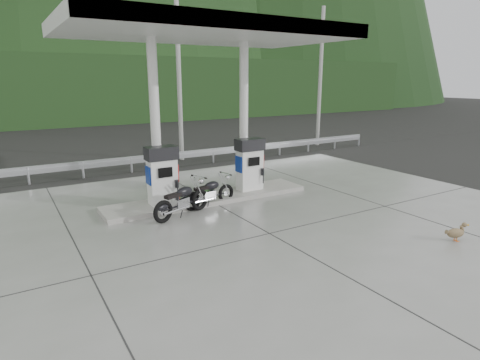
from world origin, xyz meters
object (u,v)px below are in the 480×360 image
gas_pump_right (250,164)px  motorcycle_left (182,201)px  duck (455,233)px  motorcycle_right (210,193)px  gas_pump_left (162,175)px

gas_pump_right → motorcycle_left: gas_pump_right is taller
gas_pump_right → duck: bearing=-71.7°
duck → motorcycle_right: bearing=144.0°
gas_pump_left → motorcycle_right: gas_pump_left is taller
gas_pump_right → motorcycle_right: size_ratio=0.99×
motorcycle_left → gas_pump_right: bearing=-1.4°
motorcycle_left → motorcycle_right: bearing=1.1°
motorcycle_left → duck: size_ratio=3.52×
motorcycle_left → duck: bearing=-66.2°
motorcycle_right → gas_pump_right: bearing=7.1°
motorcycle_left → motorcycle_right: motorcycle_left is taller
gas_pump_left → motorcycle_left: gas_pump_left is taller
gas_pump_right → duck: 6.69m
gas_pump_left → motorcycle_right: size_ratio=0.99×
gas_pump_left → gas_pump_right: (3.20, 0.00, 0.00)m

